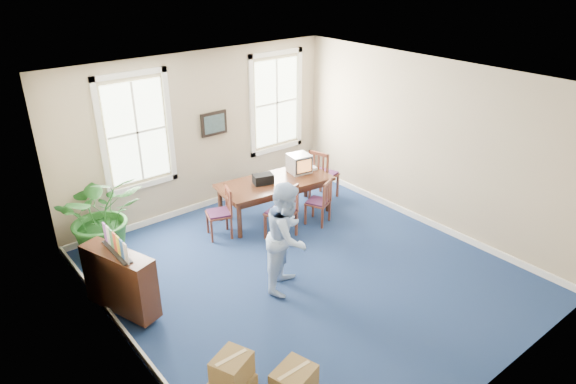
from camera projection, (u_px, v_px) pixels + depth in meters
floor at (306, 273)px, 8.56m from camera, size 6.50×6.50×0.00m
ceiling at (309, 82)px, 7.19m from camera, size 6.50×6.50×0.00m
wall_back at (200, 133)px, 10.16m from camera, size 6.50×0.00×6.50m
wall_front at (503, 282)px, 5.59m from camera, size 6.50×0.00×6.50m
wall_left at (119, 251)px, 6.17m from camera, size 0.00×6.50×6.50m
wall_right at (429, 144)px, 9.58m from camera, size 0.00×6.50×6.50m
baseboard_back at (206, 203)px, 10.80m from camera, size 6.00×0.04×0.12m
baseboard_left at (138, 349)px, 6.84m from camera, size 0.04×6.50×0.12m
baseboard_right at (419, 217)px, 10.22m from camera, size 0.04×6.50×0.12m
window_left at (137, 132)px, 9.28m from camera, size 1.40×0.12×2.20m
window_right at (276, 102)px, 11.10m from camera, size 1.40×0.12×2.20m
wall_picture at (214, 124)px, 10.23m from camera, size 0.58×0.06×0.48m
conference_table at (275, 198)px, 10.28m from camera, size 2.34×1.27×0.76m
crt_tv at (299, 163)px, 10.44m from camera, size 0.49×0.52×0.38m
game_console at (312, 168)px, 10.65m from camera, size 0.20×0.23×0.05m
equipment_bag at (263, 179)px, 9.96m from camera, size 0.43×0.34×0.19m
chair_near_left at (281, 212)px, 9.41m from camera, size 0.61×0.61×1.08m
chair_near_right at (318, 201)px, 9.96m from camera, size 0.55×0.55×0.92m
chair_end_left at (219, 213)px, 9.48m from camera, size 0.55×0.55×0.96m
chair_end_right at (324, 174)px, 10.95m from camera, size 0.62×0.62×1.12m
man at (287, 236)px, 7.88m from camera, size 1.10×1.05×1.79m
credenza at (121, 285)px, 7.45m from camera, size 0.72×1.26×0.95m
brochure_rack at (116, 247)px, 7.18m from camera, size 0.40×0.75×0.33m
potted_plant at (102, 215)px, 8.77m from camera, size 1.67×1.53×1.58m
cardboard_boxes at (241, 367)px, 6.13m from camera, size 1.60×1.60×0.72m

